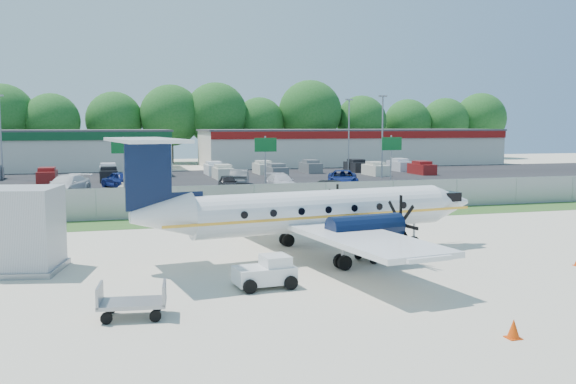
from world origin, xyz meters
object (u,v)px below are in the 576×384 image
object	(u,v)px
aircraft	(314,211)
pushback_tug	(267,272)
baggage_cart_near	(132,302)
service_container	(21,233)
baggage_cart_far	(379,249)

from	to	relation	value
aircraft	pushback_tug	bearing A→B (deg)	-125.73
baggage_cart_near	pushback_tug	bearing A→B (deg)	26.90
baggage_cart_near	service_container	size ratio (longest dim) A/B	0.60
aircraft	baggage_cart_near	xyz separation A→B (m)	(-8.25, -7.16, -1.57)
baggage_cart_far	service_container	size ratio (longest dim) A/B	0.62
pushback_tug	service_container	distance (m)	10.33
service_container	baggage_cart_near	bearing A→B (deg)	-62.44
aircraft	pushback_tug	size ratio (longest dim) A/B	7.80
baggage_cart_near	baggage_cart_far	bearing A→B (deg)	27.81
pushback_tug	baggage_cart_far	bearing A→B (deg)	28.56
baggage_cart_near	baggage_cart_far	distance (m)	12.15
baggage_cart_near	baggage_cart_far	xyz separation A→B (m)	(10.75, 5.67, -0.00)
aircraft	service_container	world-z (taller)	aircraft
aircraft	service_container	bearing A→B (deg)	177.70
baggage_cart_near	service_container	bearing A→B (deg)	117.56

